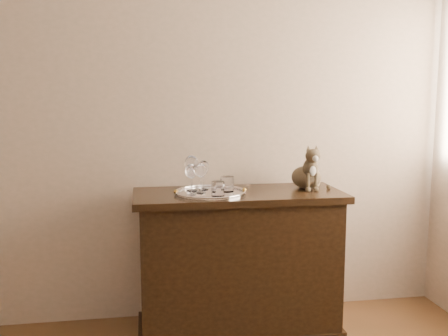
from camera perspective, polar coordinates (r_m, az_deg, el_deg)
The scene contains 10 objects.
wall_back at distance 3.08m, azimuth -10.54°, elevation 7.21°, with size 4.00×0.10×2.70m, color tan.
sideboard at distance 2.98m, azimuth 1.63°, elevation -10.80°, with size 1.20×0.50×0.85m, color black, non-canonical shape.
tray at distance 2.82m, azimuth -1.55°, elevation -2.89°, with size 0.40×0.40×0.01m, color silver.
wine_glass_a at distance 2.85m, azimuth -3.74°, elevation -0.59°, with size 0.08×0.08×0.21m, color white, non-canonical shape.
wine_glass_b at distance 2.89m, azimuth -2.34°, elevation -0.81°, with size 0.06×0.06×0.17m, color white, non-canonical shape.
wine_glass_c at distance 2.75m, azimuth -3.75°, elevation -1.27°, with size 0.06×0.06×0.17m, color silver, non-canonical shape.
wine_glass_d at distance 2.79m, azimuth -2.64°, elevation -1.16°, with size 0.06×0.06×0.17m, color white, non-canonical shape.
tumbler_b at distance 2.71m, azimuth -0.70°, elevation -2.39°, with size 0.07×0.07×0.08m, color silver.
tumbler_c at distance 2.83m, azimuth 0.34°, elevation -1.86°, with size 0.08×0.08×0.09m, color white.
cat at distance 3.01m, azimuth 9.40°, elevation 0.21°, with size 0.26×0.25×0.27m, color #4F3E2F, non-canonical shape.
Camera 1 is at (0.06, -0.83, 1.39)m, focal length 40.00 mm.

